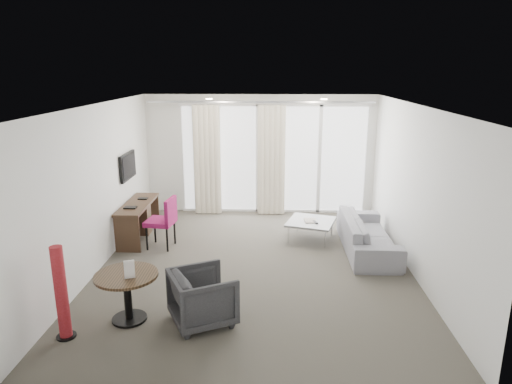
{
  "coord_description": "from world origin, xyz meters",
  "views": [
    {
      "loc": [
        0.28,
        -6.88,
        3.14
      ],
      "look_at": [
        0.0,
        0.6,
        1.1
      ],
      "focal_mm": 32.0,
      "sensor_mm": 36.0,
      "label": 1
    }
  ],
  "objects_px": {
    "desk": "(138,221)",
    "red_lamp": "(61,293)",
    "coffee_table": "(311,230)",
    "desk_chair": "(160,222)",
    "round_table": "(128,297)",
    "rattan_chair_a": "(287,179)",
    "rattan_chair_b": "(320,182)",
    "tub_armchair": "(203,297)",
    "sofa": "(368,234)"
  },
  "relations": [
    {
      "from": "desk_chair",
      "to": "tub_armchair",
      "type": "distance_m",
      "value": 2.75
    },
    {
      "from": "round_table",
      "to": "coffee_table",
      "type": "distance_m",
      "value": 3.91
    },
    {
      "from": "round_table",
      "to": "rattan_chair_b",
      "type": "bearing_deg",
      "value": 62.71
    },
    {
      "from": "desk_chair",
      "to": "rattan_chair_a",
      "type": "relative_size",
      "value": 1.03
    },
    {
      "from": "rattan_chair_a",
      "to": "rattan_chair_b",
      "type": "relative_size",
      "value": 1.08
    },
    {
      "from": "desk",
      "to": "desk_chair",
      "type": "distance_m",
      "value": 0.68
    },
    {
      "from": "desk_chair",
      "to": "round_table",
      "type": "xyz_separation_m",
      "value": [
        0.18,
        -2.48,
        -0.15
      ]
    },
    {
      "from": "desk_chair",
      "to": "sofa",
      "type": "bearing_deg",
      "value": 7.48
    },
    {
      "from": "rattan_chair_a",
      "to": "tub_armchair",
      "type": "bearing_deg",
      "value": -98.32
    },
    {
      "from": "round_table",
      "to": "rattan_chair_a",
      "type": "relative_size",
      "value": 0.88
    },
    {
      "from": "desk",
      "to": "red_lamp",
      "type": "xyz_separation_m",
      "value": [
        0.06,
        -3.31,
        0.24
      ]
    },
    {
      "from": "round_table",
      "to": "red_lamp",
      "type": "distance_m",
      "value": 0.81
    },
    {
      "from": "coffee_table",
      "to": "desk_chair",
      "type": "bearing_deg",
      "value": -170.21
    },
    {
      "from": "desk_chair",
      "to": "tub_armchair",
      "type": "xyz_separation_m",
      "value": [
        1.14,
        -2.5,
        -0.12
      ]
    },
    {
      "from": "round_table",
      "to": "sofa",
      "type": "height_order",
      "value": "round_table"
    },
    {
      "from": "rattan_chair_a",
      "to": "desk",
      "type": "bearing_deg",
      "value": -130.25
    },
    {
      "from": "desk_chair",
      "to": "coffee_table",
      "type": "height_order",
      "value": "desk_chair"
    },
    {
      "from": "round_table",
      "to": "rattan_chair_b",
      "type": "height_order",
      "value": "rattan_chair_b"
    },
    {
      "from": "desk",
      "to": "round_table",
      "type": "height_order",
      "value": "desk"
    },
    {
      "from": "desk_chair",
      "to": "round_table",
      "type": "relative_size",
      "value": 1.17
    },
    {
      "from": "sofa",
      "to": "rattan_chair_a",
      "type": "distance_m",
      "value": 3.73
    },
    {
      "from": "desk",
      "to": "coffee_table",
      "type": "xyz_separation_m",
      "value": [
        3.26,
        0.06,
        -0.16
      ]
    },
    {
      "from": "desk",
      "to": "rattan_chair_b",
      "type": "distance_m",
      "value": 4.73
    },
    {
      "from": "red_lamp",
      "to": "desk_chair",
      "type": "bearing_deg",
      "value": 80.88
    },
    {
      "from": "desk",
      "to": "sofa",
      "type": "height_order",
      "value": "desk"
    },
    {
      "from": "rattan_chair_b",
      "to": "rattan_chair_a",
      "type": "bearing_deg",
      "value": -178.37
    },
    {
      "from": "coffee_table",
      "to": "rattan_chair_b",
      "type": "relative_size",
      "value": 0.99
    },
    {
      "from": "desk_chair",
      "to": "coffee_table",
      "type": "xyz_separation_m",
      "value": [
        2.73,
        0.47,
        -0.28
      ]
    },
    {
      "from": "coffee_table",
      "to": "rattan_chair_b",
      "type": "bearing_deg",
      "value": 81.08
    },
    {
      "from": "coffee_table",
      "to": "rattan_chair_b",
      "type": "distance_m",
      "value": 2.92
    },
    {
      "from": "tub_armchair",
      "to": "sofa",
      "type": "xyz_separation_m",
      "value": [
        2.56,
        2.47,
        -0.04
      ]
    },
    {
      "from": "round_table",
      "to": "sofa",
      "type": "relative_size",
      "value": 0.38
    },
    {
      "from": "desk_chair",
      "to": "red_lamp",
      "type": "xyz_separation_m",
      "value": [
        -0.47,
        -2.9,
        0.12
      ]
    },
    {
      "from": "tub_armchair",
      "to": "rattan_chair_b",
      "type": "distance_m",
      "value": 6.19
    },
    {
      "from": "round_table",
      "to": "red_lamp",
      "type": "xyz_separation_m",
      "value": [
        -0.64,
        -0.42,
        0.27
      ]
    },
    {
      "from": "round_table",
      "to": "coffee_table",
      "type": "height_order",
      "value": "round_table"
    },
    {
      "from": "desk",
      "to": "tub_armchair",
      "type": "distance_m",
      "value": 3.35
    },
    {
      "from": "sofa",
      "to": "rattan_chair_a",
      "type": "relative_size",
      "value": 2.3
    },
    {
      "from": "desk",
      "to": "coffee_table",
      "type": "distance_m",
      "value": 3.26
    },
    {
      "from": "desk_chair",
      "to": "round_table",
      "type": "height_order",
      "value": "desk_chair"
    },
    {
      "from": "round_table",
      "to": "tub_armchair",
      "type": "xyz_separation_m",
      "value": [
        0.96,
        -0.01,
        0.03
      ]
    },
    {
      "from": "desk",
      "to": "coffee_table",
      "type": "relative_size",
      "value": 1.79
    },
    {
      "from": "red_lamp",
      "to": "tub_armchair",
      "type": "distance_m",
      "value": 1.67
    },
    {
      "from": "desk",
      "to": "desk_chair",
      "type": "relative_size",
      "value": 1.59
    },
    {
      "from": "coffee_table",
      "to": "round_table",
      "type": "bearing_deg",
      "value": -130.88
    },
    {
      "from": "rattan_chair_a",
      "to": "rattan_chair_b",
      "type": "bearing_deg",
      "value": -3.83
    },
    {
      "from": "red_lamp",
      "to": "rattan_chair_a",
      "type": "distance_m",
      "value": 6.95
    },
    {
      "from": "rattan_chair_b",
      "to": "coffee_table",
      "type": "bearing_deg",
      "value": -90.21
    },
    {
      "from": "sofa",
      "to": "rattan_chair_b",
      "type": "relative_size",
      "value": 2.48
    },
    {
      "from": "desk",
      "to": "rattan_chair_b",
      "type": "relative_size",
      "value": 1.77
    }
  ]
}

